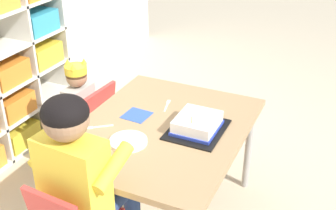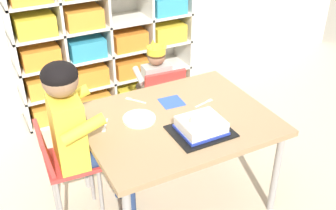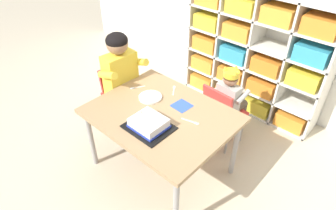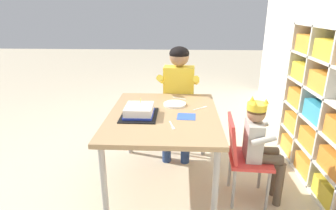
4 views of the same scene
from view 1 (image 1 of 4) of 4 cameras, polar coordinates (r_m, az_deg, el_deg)
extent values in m
cube|color=silver|center=(3.39, -19.18, 6.00)|extent=(0.02, 0.35, 1.30)
cube|color=silver|center=(3.65, -15.23, 8.15)|extent=(0.02, 0.35, 1.30)
cube|color=yellow|center=(3.49, -19.60, -3.58)|extent=(0.29, 0.28, 0.15)
cube|color=orange|center=(3.73, -15.74, -0.86)|extent=(0.29, 0.28, 0.15)
cube|color=orange|center=(3.37, -20.29, 0.13)|extent=(0.29, 0.28, 0.15)
cube|color=orange|center=(3.27, -21.03, 4.09)|extent=(0.29, 0.28, 0.15)
cube|color=yellow|center=(3.52, -16.82, 6.46)|extent=(0.29, 0.28, 0.15)
cube|color=teal|center=(3.44, -17.42, 10.42)|extent=(0.29, 0.28, 0.15)
cube|color=#A37F56|center=(2.36, -0.86, -3.27)|extent=(1.10, 0.87, 0.03)
cylinder|color=#9E9993|center=(2.82, 10.50, -5.59)|extent=(0.04, 0.04, 0.59)
cylinder|color=#9E9993|center=(3.04, -3.24, -2.37)|extent=(0.04, 0.04, 0.59)
cube|color=red|center=(2.94, -11.05, -2.98)|extent=(0.36, 0.33, 0.03)
cube|color=red|center=(2.77, -9.07, -0.79)|extent=(0.31, 0.09, 0.31)
cylinder|color=gray|center=(3.19, -10.93, -4.07)|extent=(0.02, 0.02, 0.34)
cylinder|color=gray|center=(3.02, -14.19, -6.49)|extent=(0.02, 0.02, 0.34)
cylinder|color=gray|center=(3.06, -7.34, -5.28)|extent=(0.02, 0.02, 0.34)
cylinder|color=gray|center=(2.88, -10.52, -7.91)|extent=(0.02, 0.02, 0.34)
cube|color=#B2ADA3|center=(2.87, -11.49, -0.29)|extent=(0.22, 0.13, 0.29)
sphere|color=#997051|center=(2.77, -11.91, 3.65)|extent=(0.13, 0.13, 0.13)
ellipsoid|color=#472D19|center=(2.76, -11.95, 4.03)|extent=(0.14, 0.14, 0.10)
cylinder|color=yellow|center=(2.75, -12.02, 4.60)|extent=(0.14, 0.14, 0.05)
cone|color=yellow|center=(2.77, -13.05, 5.62)|extent=(0.04, 0.04, 0.04)
cone|color=yellow|center=(2.76, -10.97, 5.70)|extent=(0.04, 0.04, 0.04)
cone|color=yellow|center=(2.68, -12.37, 4.92)|extent=(0.04, 0.04, 0.04)
cylinder|color=brown|center=(3.02, -12.09, -1.28)|extent=(0.08, 0.21, 0.07)
cylinder|color=brown|center=(2.94, -13.63, -2.34)|extent=(0.08, 0.21, 0.07)
cylinder|color=brown|center=(3.19, -13.17, -4.08)|extent=(0.06, 0.06, 0.36)
cylinder|color=brown|center=(3.12, -14.67, -5.15)|extent=(0.06, 0.06, 0.36)
cylinder|color=#B2ADA3|center=(2.95, -10.73, 2.02)|extent=(0.06, 0.18, 0.10)
cylinder|color=#B2ADA3|center=(2.78, -13.89, 0.00)|extent=(0.06, 0.18, 0.10)
cube|color=yellow|center=(1.94, -12.27, -9.72)|extent=(0.18, 0.31, 0.42)
sphere|color=#997051|center=(1.77, -13.28, -1.75)|extent=(0.19, 0.19, 0.19)
ellipsoid|color=black|center=(1.75, -13.38, -0.94)|extent=(0.19, 0.19, 0.14)
cylinder|color=navy|center=(2.09, -7.16, -12.24)|extent=(0.31, 0.12, 0.10)
cylinder|color=navy|center=(2.18, -11.11, -10.64)|extent=(0.31, 0.12, 0.10)
cylinder|color=yellow|center=(1.83, -7.22, -8.14)|extent=(0.25, 0.08, 0.14)
cylinder|color=yellow|center=(2.02, -15.18, -5.18)|extent=(0.25, 0.08, 0.14)
cube|color=black|center=(2.32, 3.82, -3.23)|extent=(0.34, 0.28, 0.01)
cube|color=white|center=(2.30, 3.85, -2.36)|extent=(0.24, 0.21, 0.07)
cube|color=#283DB2|center=(2.32, 3.83, -2.98)|extent=(0.25, 0.22, 0.02)
cylinder|color=#EFCC4C|center=(2.22, 3.15, -1.97)|extent=(0.01, 0.01, 0.04)
cylinder|color=white|center=(2.22, -5.23, -4.77)|extent=(0.20, 0.20, 0.02)
cube|color=#3356B7|center=(2.47, -4.13, -1.33)|extent=(0.15, 0.15, 0.00)
cube|color=white|center=(2.54, -0.25, -0.29)|extent=(0.10, 0.03, 0.00)
cube|color=white|center=(2.60, 0.06, 0.46)|extent=(0.04, 0.03, 0.00)
cube|color=white|center=(2.38, -8.48, -2.77)|extent=(0.07, 0.09, 0.00)
cube|color=white|center=(2.38, -10.24, -2.96)|extent=(0.04, 0.04, 0.00)
cube|color=white|center=(2.12, -9.05, -7.07)|extent=(0.06, 0.09, 0.00)
cube|color=white|center=(2.07, -8.16, -7.97)|extent=(0.03, 0.04, 0.00)
camera|label=2|loc=(1.25, 78.73, 12.58)|focal=44.34mm
camera|label=3|loc=(3.12, 37.49, 27.57)|focal=31.64mm
camera|label=4|loc=(4.04, 10.99, 21.92)|focal=29.87mm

